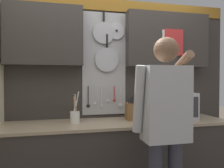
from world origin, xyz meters
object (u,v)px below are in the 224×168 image
object	(u,v)px
knife_block	(131,111)
person	(165,119)
microwave	(171,105)
utensil_crock	(75,115)

from	to	relation	value
knife_block	person	world-z (taller)	person
microwave	person	size ratio (longest dim) A/B	0.30
microwave	person	world-z (taller)	person
microwave	knife_block	world-z (taller)	microwave
knife_block	utensil_crock	xyz separation A→B (m)	(-0.64, 0.00, -0.02)
utensil_crock	person	xyz separation A→B (m)	(0.71, -0.70, 0.05)
microwave	knife_block	xyz separation A→B (m)	(-0.50, 0.00, -0.05)
person	utensil_crock	bearing A→B (deg)	135.39
knife_block	person	bearing A→B (deg)	-83.74
microwave	utensil_crock	size ratio (longest dim) A/B	1.54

